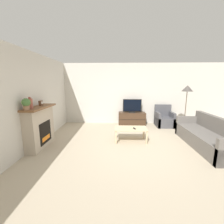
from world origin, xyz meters
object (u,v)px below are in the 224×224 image
at_px(floor_lamp, 187,91).
at_px(tv_stand, 132,118).
at_px(mantel_clock, 41,103).
at_px(potted_plant, 26,104).
at_px(fireplace, 40,126).
at_px(tv, 132,106).
at_px(couch, 207,137).
at_px(mantel_vase_left, 30,103).
at_px(coffee_table, 131,130).
at_px(remote, 134,128).
at_px(armchair, 164,119).

bearing_deg(floor_lamp, tv_stand, 154.90).
xyz_separation_m(mantel_clock, potted_plant, (-0.00, -0.69, 0.08)).
distance_m(fireplace, tv_stand, 3.81).
height_order(tv, couch, tv).
height_order(tv_stand, floor_lamp, floor_lamp).
distance_m(mantel_vase_left, mantel_clock, 0.53).
xyz_separation_m(mantel_vase_left, coffee_table, (2.64, 0.90, -0.95)).
height_order(potted_plant, floor_lamp, floor_lamp).
bearing_deg(coffee_table, tv, 83.14).
bearing_deg(potted_plant, mantel_vase_left, 90.00).
distance_m(potted_plant, tv, 4.19).
height_order(coffee_table, couch, couch).
relative_size(fireplace, tv_stand, 1.11).
bearing_deg(coffee_table, couch, -9.89).
bearing_deg(potted_plant, fireplace, 91.74).
bearing_deg(tv, couch, -50.02).
bearing_deg(mantel_clock, fireplace, -97.67).
bearing_deg(potted_plant, mantel_clock, 89.94).
distance_m(remote, floor_lamp, 2.59).
bearing_deg(mantel_vase_left, armchair, 32.14).
distance_m(armchair, floor_lamp, 1.55).
distance_m(coffee_table, couch, 2.22).
height_order(remote, floor_lamp, floor_lamp).
height_order(tv_stand, remote, tv_stand).
bearing_deg(armchair, mantel_clock, -153.21).
height_order(mantel_clock, couch, mantel_clock).
xyz_separation_m(mantel_vase_left, couch, (4.83, 0.52, -1.04)).
bearing_deg(couch, remote, 171.77).
xyz_separation_m(armchair, couch, (0.59, -2.14, -0.00)).
xyz_separation_m(tv_stand, floor_lamp, (1.91, -0.90, 1.28)).
height_order(potted_plant, couch, potted_plant).
distance_m(fireplace, potted_plant, 0.93).
xyz_separation_m(tv, floor_lamp, (1.91, -0.89, 0.73)).
relative_size(mantel_clock, potted_plant, 0.52).
relative_size(potted_plant, remote, 1.84).
xyz_separation_m(potted_plant, coffee_table, (2.64, 1.06, -0.97)).
xyz_separation_m(mantel_vase_left, tv_stand, (2.87, 2.85, -1.05)).
bearing_deg(tv_stand, mantel_clock, -140.95).
relative_size(tv_stand, couch, 0.51).
bearing_deg(mantel_vase_left, fireplace, 92.46).
relative_size(potted_plant, coffee_table, 0.28).
bearing_deg(tv_stand, fireplace, -139.58).
height_order(fireplace, coffee_table, fireplace).
bearing_deg(couch, mantel_clock, 179.94).
bearing_deg(floor_lamp, armchair, 127.70).
xyz_separation_m(remote, floor_lamp, (2.04, 1.14, 1.11)).
bearing_deg(mantel_vase_left, remote, 16.61).
height_order(mantel_clock, coffee_table, mantel_clock).
xyz_separation_m(armchair, coffee_table, (-1.60, -1.76, 0.08)).
xyz_separation_m(mantel_vase_left, tv, (2.87, 2.85, -0.50)).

